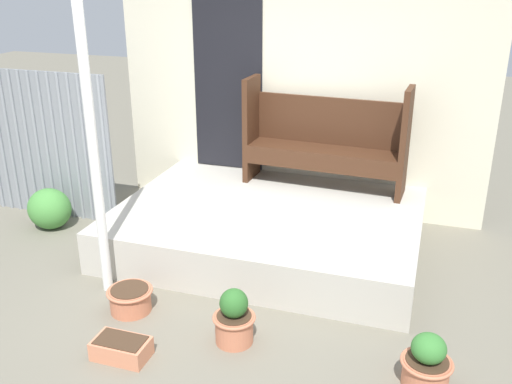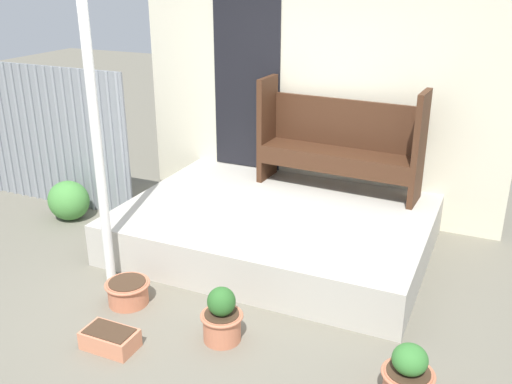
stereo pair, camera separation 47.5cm
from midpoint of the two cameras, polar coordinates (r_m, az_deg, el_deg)
ground_plane at (r=4.92m, az=-1.48°, el=-10.47°), size 24.00×24.00×0.00m
porch_slab at (r=5.64m, az=4.38°, el=-3.71°), size 2.91×2.13×0.41m
house_wall at (r=6.29m, az=7.81°, el=9.44°), size 4.11×0.08×2.60m
fence_corrugated at (r=6.90m, az=-18.51°, el=5.32°), size 2.29×0.05×1.61m
support_post at (r=4.76m, az=-12.84°, el=4.11°), size 0.08×0.08×2.45m
bench at (r=6.00m, az=10.65°, el=5.20°), size 1.71×0.49×1.12m
flower_pot_left at (r=4.85m, az=-9.94°, el=-9.82°), size 0.37×0.37×0.20m
flower_pot_middle at (r=4.31m, az=-0.22°, el=-12.55°), size 0.32×0.32×0.44m
flower_pot_right at (r=4.01m, az=18.43°, el=-17.13°), size 0.35×0.35×0.40m
planter_box_rect at (r=4.38m, az=-11.32°, el=-14.32°), size 0.40×0.24×0.15m
shrub_by_fence at (r=6.51m, az=-16.27°, el=-0.86°), size 0.46×0.42×0.44m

